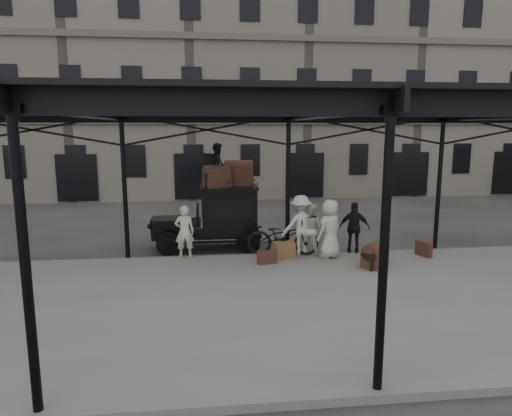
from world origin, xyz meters
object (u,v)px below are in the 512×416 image
(porter_official, at_px, (354,228))
(steamer_trunk_platform, at_px, (375,256))
(porter_left, at_px, (185,232))
(bicycle, at_px, (283,236))
(steamer_trunk_roof_near, at_px, (217,178))
(taxi, at_px, (219,215))

(porter_official, height_order, steamer_trunk_platform, porter_official)
(porter_official, relative_size, steamer_trunk_platform, 1.98)
(porter_left, distance_m, bicycle, 3.06)
(porter_left, height_order, steamer_trunk_platform, porter_left)
(porter_left, height_order, bicycle, porter_left)
(bicycle, bearing_deg, steamer_trunk_roof_near, 69.75)
(porter_official, relative_size, bicycle, 0.73)
(bicycle, xyz_separation_m, steamer_trunk_roof_near, (-2.01, 1.20, 1.75))
(porter_official, bearing_deg, steamer_trunk_roof_near, 0.86)
(taxi, distance_m, porter_official, 4.50)
(taxi, xyz_separation_m, bicycle, (1.93, -1.44, -0.47))
(porter_left, relative_size, bicycle, 0.73)
(taxi, height_order, steamer_trunk_platform, taxi)
(porter_left, xyz_separation_m, steamer_trunk_platform, (5.49, -1.55, -0.51))
(steamer_trunk_roof_near, bearing_deg, porter_left, -151.75)
(porter_official, bearing_deg, porter_left, 16.28)
(porter_left, xyz_separation_m, porter_official, (5.37, 0.00, 0.00))
(taxi, distance_m, porter_left, 1.84)
(steamer_trunk_roof_near, bearing_deg, taxi, 51.13)
(taxi, bearing_deg, porter_left, -127.77)
(porter_left, distance_m, steamer_trunk_platform, 5.72)
(bicycle, bearing_deg, porter_left, 100.44)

